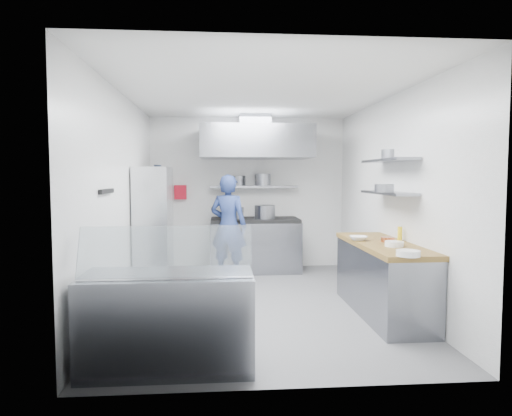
{
  "coord_description": "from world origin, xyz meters",
  "views": [
    {
      "loc": [
        -0.54,
        -6.04,
        1.72
      ],
      "look_at": [
        0.0,
        0.6,
        1.25
      ],
      "focal_mm": 32.0,
      "sensor_mm": 36.0,
      "label": 1
    }
  ],
  "objects": [
    {
      "name": "shelf_pot_b",
      "position": [
        0.26,
        2.26,
        1.65
      ],
      "size": [
        0.29,
        0.29,
        0.22
      ],
      "primitive_type": "cylinder",
      "color": "slate",
      "rests_on": "over_range_shelf"
    },
    {
      "name": "wall_shelf_upper",
      "position": [
        1.64,
        -0.3,
        1.92
      ],
      "size": [
        0.3,
        1.3,
        0.04
      ],
      "primitive_type": "cube",
      "color": "gray",
      "rests_on": "wall_right"
    },
    {
      "name": "cooktop",
      "position": [
        0.1,
        2.1,
        0.93
      ],
      "size": [
        1.57,
        0.78,
        0.06
      ],
      "primitive_type": "cube",
      "color": "black",
      "rests_on": "gas_range"
    },
    {
      "name": "wire_rack",
      "position": [
        -1.53,
        0.95,
        0.93
      ],
      "size": [
        0.5,
        0.9,
        1.85
      ],
      "primitive_type": "cube",
      "color": "silver",
      "rests_on": "floor"
    },
    {
      "name": "wall_right",
      "position": [
        1.8,
        0.0,
        1.4
      ],
      "size": [
        2.8,
        5.0,
        0.02
      ],
      "primitive_type": "cube",
      "rotation": [
        1.57,
        0.0,
        -1.57
      ],
      "color": "white",
      "rests_on": "floor"
    },
    {
      "name": "prep_counter_base",
      "position": [
        1.48,
        -0.6,
        0.42
      ],
      "size": [
        0.62,
        2.0,
        0.84
      ],
      "primitive_type": "cube",
      "color": "gray",
      "rests_on": "floor"
    },
    {
      "name": "rack_bin_b",
      "position": [
        -1.53,
        1.38,
        1.3
      ],
      "size": [
        0.14,
        0.18,
        0.16
      ],
      "primitive_type": "cube",
      "color": "yellow",
      "rests_on": "wire_rack"
    },
    {
      "name": "wall_front",
      "position": [
        0.0,
        -2.5,
        1.4
      ],
      "size": [
        3.6,
        2.8,
        0.02
      ],
      "primitive_type": "cube",
      "rotation": [
        -1.57,
        0.0,
        0.0
      ],
      "color": "white",
      "rests_on": "floor"
    },
    {
      "name": "hood_duct",
      "position": [
        0.1,
        2.15,
        2.68
      ],
      "size": [
        0.55,
        0.55,
        0.24
      ],
      "primitive_type": "cube",
      "color": "slate",
      "rests_on": "extractor_hood"
    },
    {
      "name": "gas_range",
      "position": [
        0.1,
        2.1,
        0.45
      ],
      "size": [
        1.6,
        0.8,
        0.9
      ],
      "primitive_type": "cube",
      "color": "gray",
      "rests_on": "floor"
    },
    {
      "name": "rack_bin_a",
      "position": [
        -1.53,
        1.09,
        0.8
      ],
      "size": [
        0.16,
        0.2,
        0.18
      ],
      "primitive_type": "cube",
      "color": "white",
      "rests_on": "wire_rack"
    },
    {
      "name": "plate_stack_a",
      "position": [
        1.38,
        -1.57,
        0.93
      ],
      "size": [
        0.24,
        0.24,
        0.06
      ],
      "primitive_type": "cylinder",
      "color": "white",
      "rests_on": "prep_counter_top"
    },
    {
      "name": "stock_pot_mid",
      "position": [
        0.27,
        2.01,
        1.08
      ],
      "size": [
        0.37,
        0.37,
        0.24
      ],
      "primitive_type": "cylinder",
      "color": "slate",
      "rests_on": "cooktop"
    },
    {
      "name": "chef",
      "position": [
        -0.38,
        1.6,
        0.87
      ],
      "size": [
        0.75,
        0.63,
        1.75
      ],
      "primitive_type": "imported",
      "rotation": [
        0.0,
        0.0,
        2.74
      ],
      "color": "navy",
      "rests_on": "floor"
    },
    {
      "name": "display_case",
      "position": [
        -0.99,
        -2.0,
        0.42
      ],
      "size": [
        1.5,
        0.7,
        0.85
      ],
      "primitive_type": "cube",
      "color": "gray",
      "rests_on": "floor"
    },
    {
      "name": "extractor_hood",
      "position": [
        0.1,
        1.93,
        2.3
      ],
      "size": [
        1.9,
        1.15,
        0.55
      ],
      "primitive_type": "cube",
      "color": "gray",
      "rests_on": "wall_back"
    },
    {
      "name": "over_range_shelf",
      "position": [
        0.1,
        2.34,
        1.52
      ],
      "size": [
        1.6,
        0.3,
        0.04
      ],
      "primitive_type": "cube",
      "color": "gray",
      "rests_on": "wall_back"
    },
    {
      "name": "stock_pot_left",
      "position": [
        -0.23,
        2.13,
        1.06
      ],
      "size": [
        0.25,
        0.25,
        0.2
      ],
      "primitive_type": "cylinder",
      "color": "slate",
      "rests_on": "cooktop"
    },
    {
      "name": "squeeze_bottle",
      "position": [
        1.74,
        -0.49,
        0.99
      ],
      "size": [
        0.06,
        0.06,
        0.18
      ],
      "primitive_type": "cylinder",
      "color": "yellow",
      "rests_on": "prep_counter_top"
    },
    {
      "name": "shelf_pot_a",
      "position": [
        -0.18,
        2.46,
        1.63
      ],
      "size": [
        0.26,
        0.26,
        0.18
      ],
      "primitive_type": "cylinder",
      "color": "slate",
      "rests_on": "over_range_shelf"
    },
    {
      "name": "floor",
      "position": [
        0.0,
        0.0,
        0.0
      ],
      "size": [
        5.0,
        5.0,
        0.0
      ],
      "primitive_type": "plane",
      "color": "#555557",
      "rests_on": "ground"
    },
    {
      "name": "mixing_bowl",
      "position": [
        1.23,
        -0.41,
        0.93
      ],
      "size": [
        0.27,
        0.27,
        0.06
      ],
      "primitive_type": "imported",
      "rotation": [
        0.0,
        0.0,
        -0.19
      ],
      "color": "white",
      "rests_on": "prep_counter_top"
    },
    {
      "name": "rack_jar",
      "position": [
        -1.48,
        1.1,
        1.8
      ],
      "size": [
        0.11,
        0.11,
        0.18
      ],
      "primitive_type": "cylinder",
      "color": "black",
      "rests_on": "wire_rack"
    },
    {
      "name": "wall_left",
      "position": [
        -1.8,
        0.0,
        1.4
      ],
      "size": [
        2.8,
        5.0,
        0.02
      ],
      "primitive_type": "cube",
      "rotation": [
        1.57,
        0.0,
        1.57
      ],
      "color": "white",
      "rests_on": "floor"
    },
    {
      "name": "red_firebox",
      "position": [
        -1.25,
        2.44,
        1.42
      ],
      "size": [
        0.22,
        0.1,
        0.26
      ],
      "primitive_type": "cube",
      "color": "red",
      "rests_on": "wall_back"
    },
    {
      "name": "shelf_pot_d",
      "position": [
        1.81,
        0.05,
        2.01
      ],
      "size": [
        0.26,
        0.26,
        0.14
      ],
      "primitive_type": "cylinder",
      "color": "slate",
      "rests_on": "wall_shelf_upper"
    },
    {
      "name": "shelf_pot_c",
      "position": [
        1.47,
        -0.62,
        1.57
      ],
      "size": [
        0.24,
        0.24,
        0.1
      ],
      "primitive_type": "cylinder",
      "color": "slate",
      "rests_on": "wall_shelf_lower"
    },
    {
      "name": "copper_pan",
      "position": [
        1.55,
        -0.57,
        0.93
      ],
      "size": [
        0.16,
        0.16,
        0.06
      ],
      "primitive_type": "cylinder",
      "color": "#BE5F35",
      "rests_on": "prep_counter_top"
    },
    {
      "name": "wall_back",
      "position": [
        0.0,
        2.5,
        1.4
      ],
      "size": [
        3.6,
        2.8,
        0.02
      ],
      "primitive_type": "cube",
      "rotation": [
        1.57,
        0.0,
        0.0
      ],
      "color": "white",
      "rests_on": "floor"
    },
    {
      "name": "wall_shelf_lower",
      "position": [
        1.64,
        -0.3,
        1.5
      ],
      "size": [
        0.3,
        1.3,
        0.04
      ],
      "primitive_type": "cube",
      "color": "gray",
      "rests_on": "wall_right"
    },
    {
      "name": "plate_stack_b",
      "position": [
        1.49,
        -0.93,
        0.93
      ],
      "size": [
        0.22,
        0.22,
        0.06
      ],
      "primitive_type": "cylinder",
      "color": "white",
      "rests_on": "prep_counter_top"
    },
    {
      "name": "display_glass",
      "position": [
        -0.99,
        -2.12,
        1.07
      ],
      "size": [
        1.47,
        0.19,
        0.42
      ],
      "primitive_type": "cube",
      "rotation": [
        -0.38,
        0.0,
        0.0
      ],
      "color": "silver",
      "rests_on": "display_case"
    },
    {
      "name": "ceiling",
      "position": [
        0.0,
        0.0,
        2.8
      ],
      "size": [
        5.0,
        5.0,
        0.0
      ],
      "primitive_type": "plane",
      "rotation": [
        3.14,
        0.0,
        0.0
      ],
      "color": "silver",
      "rests_on": "wall_back"
    },
    {
      "name": "knife_strip",
      "position": [
        -1.78,
        -0.9,
        1.55
      ],
      "size": [
        0.04,
        0.55,
        0.05
      ],
      "primitive_type": "cube",
      "color": "black",
      "rests_on": "wall_left"
    },
    {
      "name": "prep_counter_top",
      "position": [
        1.48,
        -0.6,
        0.87
      ],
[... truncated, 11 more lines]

